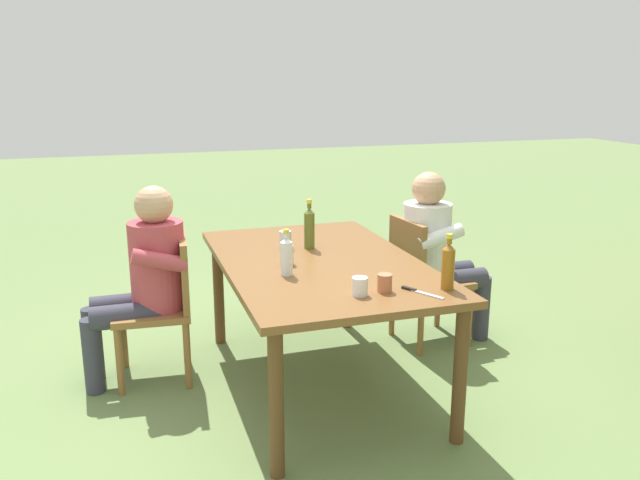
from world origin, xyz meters
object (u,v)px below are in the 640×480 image
(cup_white, at_px, (360,286))
(bottle_olive, at_px, (309,227))
(bottle_clear, at_px, (286,255))
(person_in_white_shirt, at_px, (437,249))
(table_knife, at_px, (419,292))
(dining_table, at_px, (320,274))
(cup_glass, at_px, (285,240))
(cup_steel, at_px, (287,255))
(chair_near_left, at_px, (165,300))
(cup_terracotta, at_px, (385,283))
(chair_far_left, at_px, (421,274))
(backpack_by_near_side, at_px, (291,284))
(bottle_amber, at_px, (448,265))
(person_in_plaid_shirt, at_px, (144,275))

(cup_white, bearing_deg, bottle_olive, 178.93)
(bottle_clear, bearing_deg, person_in_white_shirt, 116.52)
(bottle_clear, bearing_deg, table_knife, 48.64)
(bottle_olive, bearing_deg, dining_table, -4.22)
(cup_glass, relative_size, cup_steel, 1.02)
(chair_near_left, relative_size, cup_terracotta, 9.89)
(chair_far_left, distance_m, chair_near_left, 1.69)
(chair_far_left, distance_m, cup_terracotta, 1.27)
(chair_far_left, height_order, table_knife, chair_far_left)
(chair_near_left, height_order, person_in_white_shirt, person_in_white_shirt)
(dining_table, relative_size, table_knife, 7.98)
(backpack_by_near_side, bearing_deg, dining_table, -7.69)
(bottle_clear, xyz_separation_m, cup_white, (0.42, 0.25, -0.06))
(bottle_olive, bearing_deg, bottle_amber, 24.33)
(bottle_clear, relative_size, cup_white, 2.77)
(cup_white, height_order, cup_terracotta, cup_white)
(backpack_by_near_side, bearing_deg, person_in_plaid_shirt, -52.74)
(cup_terracotta, distance_m, table_knife, 0.17)
(bottle_olive, bearing_deg, person_in_plaid_shirt, -97.33)
(dining_table, height_order, bottle_amber, bottle_amber)
(bottle_olive, distance_m, cup_white, 0.90)
(person_in_plaid_shirt, height_order, cup_white, person_in_plaid_shirt)
(bottle_amber, xyz_separation_m, backpack_by_near_side, (-1.91, -0.27, -0.68))
(dining_table, xyz_separation_m, chair_near_left, (-0.39, -0.84, -0.20))
(cup_steel, xyz_separation_m, backpack_by_near_side, (-1.26, 0.37, -0.61))
(person_in_plaid_shirt, bearing_deg, dining_table, 67.39)
(bottle_amber, bearing_deg, chair_far_left, 159.25)
(chair_near_left, distance_m, table_knife, 1.58)
(table_knife, bearing_deg, chair_near_left, -133.31)
(person_in_plaid_shirt, relative_size, cup_terracotta, 13.40)
(bottle_amber, relative_size, table_knife, 1.27)
(bottle_olive, bearing_deg, person_in_white_shirt, 97.65)
(chair_far_left, bearing_deg, chair_near_left, -90.02)
(cup_glass, relative_size, cup_white, 1.24)
(dining_table, xyz_separation_m, cup_glass, (-0.31, -0.12, 0.14))
(cup_terracotta, bearing_deg, bottle_amber, 79.43)
(bottle_olive, bearing_deg, chair_far_left, 98.14)
(chair_far_left, bearing_deg, person_in_plaid_shirt, -90.24)
(bottle_olive, relative_size, cup_glass, 2.74)
(cup_steel, bearing_deg, bottle_amber, 44.57)
(dining_table, height_order, cup_glass, cup_glass)
(chair_near_left, distance_m, bottle_amber, 1.71)
(chair_near_left, relative_size, person_in_plaid_shirt, 0.74)
(dining_table, xyz_separation_m, person_in_white_shirt, (-0.40, 0.95, -0.03))
(person_in_white_shirt, relative_size, bottle_olive, 3.91)
(cup_steel, relative_size, backpack_by_near_side, 0.24)
(table_knife, bearing_deg, cup_steel, -143.75)
(dining_table, xyz_separation_m, table_knife, (0.68, 0.29, 0.08))
(chair_far_left, bearing_deg, cup_white, -39.74)
(chair_far_left, relative_size, chair_near_left, 1.00)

